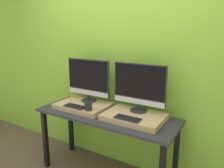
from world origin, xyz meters
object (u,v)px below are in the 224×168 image
(monitor_right, at_px, (139,86))
(keyboard_right, at_px, (128,118))
(mug, at_px, (88,106))
(keyboard_left, at_px, (75,106))
(monitor_left, at_px, (88,79))

(monitor_right, height_order, keyboard_right, monitor_right)
(monitor_right, bearing_deg, mug, -151.84)
(keyboard_left, distance_m, keyboard_right, 0.67)
(monitor_left, relative_size, keyboard_left, 2.20)
(mug, distance_m, keyboard_right, 0.48)
(monitor_left, xyz_separation_m, mug, (0.19, -0.26, -0.23))
(mug, relative_size, monitor_right, 0.15)
(monitor_left, xyz_separation_m, keyboard_left, (0.00, -0.26, -0.27))
(keyboard_left, xyz_separation_m, mug, (0.19, 0.00, 0.04))
(monitor_right, bearing_deg, keyboard_left, -159.04)
(monitor_right, relative_size, keyboard_right, 2.20)
(monitor_left, height_order, keyboard_left, monitor_left)
(monitor_right, xyz_separation_m, keyboard_right, (-0.00, -0.26, -0.27))
(mug, bearing_deg, keyboard_right, 0.00)
(keyboard_left, distance_m, mug, 0.19)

